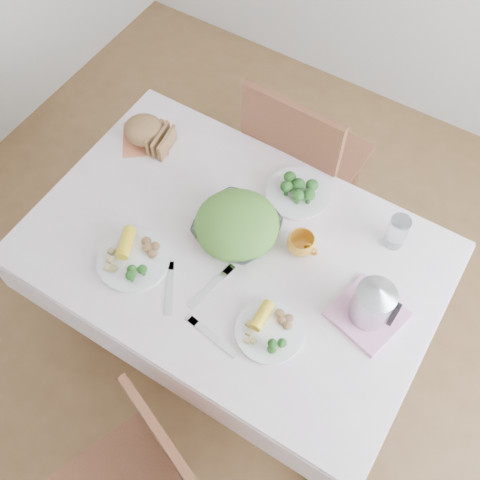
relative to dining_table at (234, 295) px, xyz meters
The scene contains 17 objects.
floor 0.38m from the dining_table, ahead, with size 3.60×3.60×0.00m, color brown.
dining_table is the anchor object (origin of this frame).
tablecloth 0.38m from the dining_table, ahead, with size 1.50×1.00×0.01m, color white.
chair_far 0.73m from the dining_table, 93.63° to the left, with size 0.46×0.46×1.03m, color brown.
salad_bowl 0.43m from the dining_table, 108.18° to the left, with size 0.29×0.29×0.07m, color white.
dinner_plate_left 0.54m from the dining_table, 140.09° to the right, with size 0.27×0.27×0.02m, color white.
dinner_plate_right 0.53m from the dining_table, 36.98° to the right, with size 0.23×0.23×0.02m, color white.
broccoli_plate 0.53m from the dining_table, 76.19° to the left, with size 0.25×0.25×0.02m, color beige.
napkin 0.75m from the dining_table, 156.28° to the left, with size 0.19×0.19×0.00m, color #E2784B.
bread_loaf 0.78m from the dining_table, 156.28° to the left, with size 0.17×0.16×0.10m, color brown.
yellow_mug 0.49m from the dining_table, 31.80° to the left, with size 0.10×0.10×0.08m, color orange.
glass_tumbler 0.75m from the dining_table, 35.01° to the left, with size 0.07×0.07×0.14m, color white.
pink_tray 0.66m from the dining_table, ahead, with size 0.22×0.22×0.02m, color pink.
electric_kettle 0.74m from the dining_table, ahead, with size 0.14×0.14×0.19m, color #B2B5BA.
fork_left 0.47m from the dining_table, 112.62° to the right, with size 0.02×0.21×0.00m, color silver.
fork_right 0.42m from the dining_table, 84.48° to the right, with size 0.02×0.21×0.00m, color silver.
knife 0.52m from the dining_table, 69.14° to the right, with size 0.02×0.21×0.00m, color silver.
Camera 1 is at (0.56, -0.86, 2.55)m, focal length 42.00 mm.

